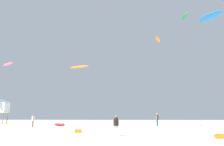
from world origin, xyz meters
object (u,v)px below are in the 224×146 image
Objects in this scene: kite_grounded_near at (59,124)px; kite_aloft_6 at (210,17)px; person_right at (33,120)px; gear_bag at (219,136)px; lifeguard_tower at (2,106)px; cooler_box at (78,131)px; person_midground at (157,119)px; kite_aloft_1 at (8,64)px; kite_aloft_5 at (158,39)px; kite_aloft_3 at (185,16)px; kite_aloft_4 at (79,67)px; person_foreground at (116,124)px.

kite_grounded_near is 27.65m from kite_aloft_6.
person_right is 2.86× the size of gear_bag.
person_right is 0.35× the size of kite_aloft_6.
lifeguard_tower is at bearing 172.56° from kite_aloft_6.
gear_bag is at bearing -23.42° from cooler_box.
kite_aloft_1 is (-24.81, 5.53, 9.24)m from person_midground.
lifeguard_tower is at bearing -132.12° from kite_aloft_1.
kite_aloft_5 reaches higher than gear_bag.
person_midground is 3.15× the size of cooler_box.
gear_bag is (27.00, -22.88, -2.89)m from lifeguard_tower.
kite_aloft_3 is 27.52m from kite_aloft_4.
lifeguard_tower is 7.23m from kite_aloft_1.
lifeguard_tower reaches higher than cooler_box.
person_foreground is at bearing -72.11° from kite_aloft_4.
person_foreground is 0.46× the size of kite_grounded_near.
kite_aloft_6 reaches higher than kite_aloft_1.
gear_bag is 25.42m from kite_aloft_6.
kite_aloft_1 is 34.28m from kite_aloft_6.
kite_aloft_3 reaches higher than kite_aloft_5.
kite_aloft_3 is (25.42, 20.55, 22.27)m from person_right.
cooler_box is at bearing -47.96° from lifeguard_tower.
kite_grounded_near is 0.97× the size of kite_aloft_3.
kite_aloft_1 is at bearing 171.78° from kite_aloft_6.
kite_aloft_1 is at bearing -119.62° from person_foreground.
lifeguard_tower is (-25.18, 5.11, 2.03)m from person_midground.
kite_aloft_5 is (16.52, 1.35, 10.97)m from person_right.
kite_grounded_near is 18.42m from kite_aloft_5.
kite_aloft_6 reaches higher than lifeguard_tower.
person_right is at bearing -112.67° from kite_aloft_4.
person_right is at bearing -120.10° from person_foreground.
kite_grounded_near is at bearing -104.52° from kite_aloft_4.
lifeguard_tower reaches higher than kite_grounded_near.
kite_grounded_near is at bearing 111.49° from cooler_box.
gear_bag is at bearing -50.11° from person_midground.
lifeguard_tower reaches higher than person_right.
lifeguard_tower is 7.41× the size of gear_bag.
gear_bag is 19.57m from kite_aloft_5.
cooler_box is 18.35m from kite_aloft_5.
kite_aloft_4 is at bearing -172.15° from person_midground.
kite_aloft_6 reaches higher than kite_grounded_near.
gear_bag is at bearing -41.19° from kite_aloft_1.
person_right is at bearing -175.33° from kite_aloft_5.
kite_aloft_5 is at bearing 51.52° from cooler_box.
person_midground is at bearing -26.21° from kite_aloft_4.
kite_grounded_near is 6.01× the size of cooler_box.
person_midground is 1.10× the size of person_right.
lifeguard_tower is 1.04× the size of kite_aloft_4.
gear_bag is at bearing -57.64° from person_right.
person_right reaches higher than person_foreground.
kite_aloft_4 reaches higher than lifeguard_tower.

